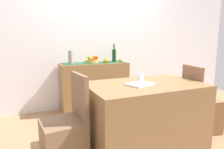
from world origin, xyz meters
TOP-DOWN VIEW (x-y plane):
  - ground_plane at (0.00, 0.00)m, footprint 6.40×6.40m
  - room_wall_rear at (0.00, 1.18)m, footprint 6.40×0.06m
  - sideboard_console at (-0.17, 0.92)m, footprint 1.19×0.42m
  - table_runner at (-0.17, 0.92)m, footprint 1.12×0.32m
  - fruit_bowl at (-0.22, 0.92)m, footprint 0.24×0.24m
  - apple_right at (-0.14, 0.91)m, footprint 0.07×0.07m
  - apple_upper at (-0.26, 0.85)m, footprint 0.07×0.07m
  - apple_front at (-0.26, 0.93)m, footprint 0.07×0.07m
  - apple_center at (-0.21, 0.97)m, footprint 0.07×0.07m
  - apple_left at (-0.20, 0.89)m, footprint 0.07×0.07m
  - wine_bottle at (0.21, 0.92)m, footprint 0.07×0.07m
  - ceramic_vase at (-0.59, 0.92)m, footprint 0.08×0.08m
  - orange_loose_end at (0.01, 0.84)m, footprint 0.08×0.08m
  - orange_loose_far at (0.30, 0.85)m, footprint 0.06×0.06m
  - dining_table at (-0.05, -0.50)m, footprint 1.30×0.82m
  - open_book at (-0.14, -0.53)m, footprint 0.33×0.29m
  - coffee_cup at (-0.04, -0.40)m, footprint 0.07×0.07m
  - chair_near_window at (-0.96, -0.49)m, footprint 0.44×0.44m
  - chair_by_corner at (0.86, -0.49)m, footprint 0.47×0.47m

SIDE VIEW (x-z plane):
  - ground_plane at x=0.00m, z-range -0.02..0.00m
  - chair_near_window at x=-0.96m, z-range -0.18..0.72m
  - chair_by_corner at x=0.86m, z-range -0.18..0.72m
  - dining_table at x=-0.05m, z-range 0.00..0.74m
  - sideboard_console at x=-0.17m, z-range 0.00..0.84m
  - open_book at x=-0.14m, z-range 0.74..0.76m
  - coffee_cup at x=-0.04m, z-range 0.74..0.84m
  - table_runner at x=-0.17m, z-range 0.84..0.84m
  - orange_loose_far at x=0.30m, z-range 0.84..0.90m
  - fruit_bowl at x=-0.22m, z-range 0.84..0.90m
  - orange_loose_end at x=0.01m, z-range 0.84..0.92m
  - apple_upper at x=-0.26m, z-range 0.90..0.97m
  - apple_center at x=-0.21m, z-range 0.90..0.97m
  - apple_left at x=-0.20m, z-range 0.90..0.97m
  - apple_right at x=-0.14m, z-range 0.90..0.97m
  - apple_front at x=-0.26m, z-range 0.90..0.97m
  - ceramic_vase at x=-0.59m, z-range 0.84..1.07m
  - wine_bottle at x=0.21m, z-range 0.80..1.13m
  - room_wall_rear at x=0.00m, z-range 0.00..2.70m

